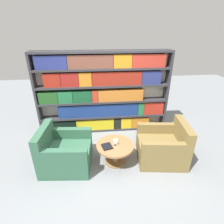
# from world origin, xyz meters

# --- Properties ---
(ground_plane) EXTENTS (14.00, 14.00, 0.00)m
(ground_plane) POSITION_xyz_m (0.00, 0.00, 0.00)
(ground_plane) COLOR gray
(bookshelf) EXTENTS (3.22, 0.30, 2.02)m
(bookshelf) POSITION_xyz_m (-0.01, 1.51, 1.01)
(bookshelf) COLOR silver
(bookshelf) RESTS_ON ground_plane
(armchair_left) EXTENTS (0.98, 0.90, 0.83)m
(armchair_left) POSITION_xyz_m (-0.85, 0.20, 0.29)
(armchair_left) COLOR #336047
(armchair_left) RESTS_ON ground_plane
(armchair_right) EXTENTS (1.01, 0.93, 0.83)m
(armchair_right) POSITION_xyz_m (1.11, 0.19, 0.29)
(armchair_right) COLOR olive
(armchair_right) RESTS_ON ground_plane
(coffee_table) EXTENTS (0.74, 0.74, 0.42)m
(coffee_table) POSITION_xyz_m (0.13, 0.18, 0.30)
(coffee_table) COLOR olive
(coffee_table) RESTS_ON ground_plane
(table_sign) EXTENTS (0.09, 0.06, 0.13)m
(table_sign) POSITION_xyz_m (0.13, 0.18, 0.48)
(table_sign) COLOR black
(table_sign) RESTS_ON coffee_table
(stray_book) EXTENTS (0.23, 0.24, 0.03)m
(stray_book) POSITION_xyz_m (-0.03, 0.12, 0.44)
(stray_book) COLOR black
(stray_book) RESTS_ON coffee_table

